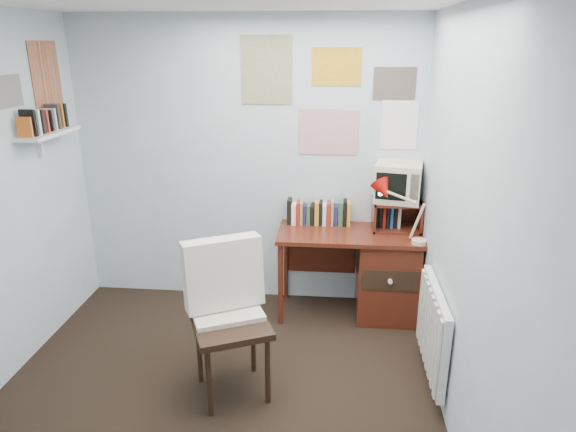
% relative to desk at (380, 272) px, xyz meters
% --- Properties ---
extents(ground, '(3.50, 3.50, 0.00)m').
position_rel_desk_xyz_m(ground, '(-1.17, -1.48, -0.41)').
color(ground, black).
rests_on(ground, ground).
extents(back_wall, '(3.00, 0.02, 2.50)m').
position_rel_desk_xyz_m(back_wall, '(-1.17, 0.27, 0.84)').
color(back_wall, silver).
rests_on(back_wall, ground).
extents(right_wall, '(0.02, 3.50, 2.50)m').
position_rel_desk_xyz_m(right_wall, '(0.33, -1.48, 0.84)').
color(right_wall, silver).
rests_on(right_wall, ground).
extents(desk, '(1.20, 0.55, 0.76)m').
position_rel_desk_xyz_m(desk, '(0.00, 0.00, 0.00)').
color(desk, '#5C2315').
rests_on(desk, ground).
extents(desk_chair, '(0.68, 0.67, 1.02)m').
position_rel_desk_xyz_m(desk_chair, '(-1.06, -1.16, 0.11)').
color(desk_chair, black).
rests_on(desk_chair, ground).
extents(desk_lamp, '(0.33, 0.29, 0.43)m').
position_rel_desk_xyz_m(desk_lamp, '(0.27, -0.21, 0.57)').
color(desk_lamp, '#B7120C').
rests_on(desk_lamp, desk).
extents(tv_riser, '(0.40, 0.30, 0.25)m').
position_rel_desk_xyz_m(tv_riser, '(0.12, 0.11, 0.48)').
color(tv_riser, '#5C2315').
rests_on(tv_riser, desk).
extents(crt_tv, '(0.43, 0.40, 0.35)m').
position_rel_desk_xyz_m(crt_tv, '(0.12, 0.13, 0.78)').
color(crt_tv, beige).
rests_on(crt_tv, tv_riser).
extents(book_row, '(0.60, 0.14, 0.22)m').
position_rel_desk_xyz_m(book_row, '(-0.51, 0.18, 0.46)').
color(book_row, '#5C2315').
rests_on(book_row, desk).
extents(radiator, '(0.09, 0.80, 0.60)m').
position_rel_desk_xyz_m(radiator, '(0.29, -0.93, 0.01)').
color(radiator, white).
rests_on(radiator, right_wall).
extents(wall_shelf, '(0.20, 0.62, 0.24)m').
position_rel_desk_xyz_m(wall_shelf, '(-2.57, -0.38, 1.21)').
color(wall_shelf, white).
rests_on(wall_shelf, left_wall).
extents(posters_back, '(1.20, 0.01, 0.90)m').
position_rel_desk_xyz_m(posters_back, '(-0.47, 0.26, 1.44)').
color(posters_back, white).
rests_on(posters_back, back_wall).
extents(posters_left, '(0.01, 0.70, 0.60)m').
position_rel_desk_xyz_m(posters_left, '(-2.67, -0.38, 1.59)').
color(posters_left, white).
rests_on(posters_left, left_wall).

